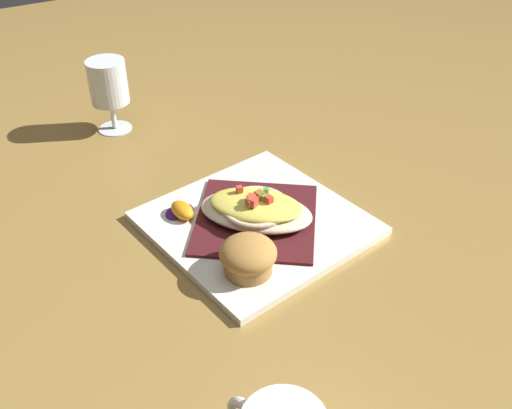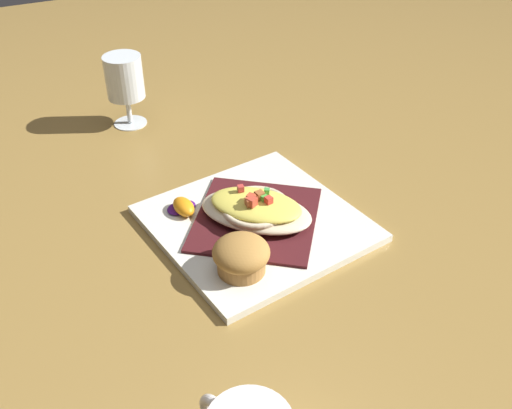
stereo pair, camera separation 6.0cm
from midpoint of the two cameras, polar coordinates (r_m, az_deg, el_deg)
ground_plane at (r=0.92m, az=-1.86°, el=-2.17°), size 2.60×2.60×0.00m
square_plate at (r=0.92m, az=-1.87°, el=-1.87°), size 0.34×0.34×0.01m
folded_napkin at (r=0.91m, az=-1.88°, el=-1.44°), size 0.27×0.26×0.00m
gratin_dish at (r=0.90m, az=-1.90°, el=-0.44°), size 0.20×0.20×0.05m
muffin at (r=0.81m, az=-2.90°, el=-5.08°), size 0.08×0.08×0.05m
orange_garnish at (r=0.93m, az=-9.05°, el=-0.62°), size 0.06×0.05×0.02m
stemmed_glass at (r=1.18m, az=-15.53°, el=10.97°), size 0.07×0.07×0.14m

